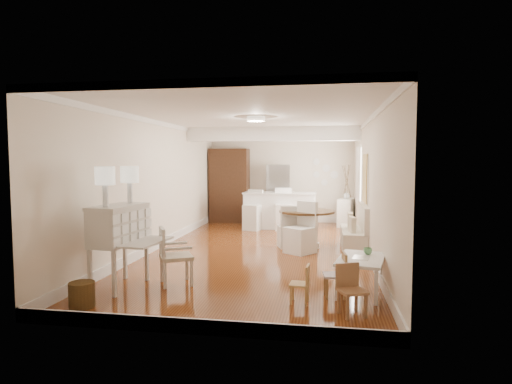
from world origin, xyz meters
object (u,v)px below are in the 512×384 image
(kids_chair_a, at_px, (299,284))
(pantry_cabinet, at_px, (229,186))
(sideboard, at_px, (346,212))
(kids_table, at_px, (361,275))
(secretary_bureau, at_px, (119,246))
(dining_table, at_px, (307,229))
(fridge, at_px, (290,194))
(breakfast_counter, at_px, (280,210))
(wicker_basket, at_px, (82,295))
(bar_stool_right, at_px, (284,209))
(kids_chair_c, at_px, (352,290))
(slip_chair_far, at_px, (289,226))
(bar_stool_left, at_px, (253,210))
(kids_chair_b, at_px, (335,275))
(slip_chair_near, at_px, (300,228))
(gustavian_armchair, at_px, (176,256))

(kids_chair_a, relative_size, pantry_cabinet, 0.23)
(sideboard, bearing_deg, kids_table, -77.55)
(secretary_bureau, relative_size, dining_table, 1.04)
(pantry_cabinet, height_order, fridge, pantry_cabinet)
(breakfast_counter, bearing_deg, wicker_basket, -105.11)
(fridge, bearing_deg, bar_stool_right, -92.52)
(kids_chair_c, distance_m, breakfast_counter, 6.91)
(slip_chair_far, relative_size, bar_stool_left, 0.85)
(kids_chair_a, bearing_deg, kids_chair_b, 129.88)
(kids_chair_b, distance_m, fridge, 7.18)
(bar_stool_right, bearing_deg, kids_chair_c, -86.20)
(kids_table, xyz_separation_m, pantry_cabinet, (-3.50, 6.83, 0.89))
(slip_chair_far, relative_size, fridge, 0.53)
(kids_table, relative_size, kids_chair_a, 1.95)
(slip_chair_near, xyz_separation_m, slip_chair_far, (-0.29, 0.56, -0.06))
(bar_stool_left, relative_size, pantry_cabinet, 0.48)
(kids_table, bearing_deg, secretary_bureau, -175.20)
(dining_table, xyz_separation_m, bar_stool_right, (-0.74, 2.34, 0.17))
(kids_chair_c, distance_m, dining_table, 4.19)
(breakfast_counter, bearing_deg, pantry_cabinet, 147.57)
(gustavian_armchair, height_order, slip_chair_far, slip_chair_far)
(wicker_basket, distance_m, slip_chair_far, 4.96)
(secretary_bureau, relative_size, sideboard, 1.48)
(kids_chair_b, distance_m, breakfast_counter, 6.17)
(slip_chair_far, bearing_deg, pantry_cabinet, -76.72)
(kids_chair_c, distance_m, slip_chair_far, 4.26)
(kids_chair_b, bearing_deg, kids_chair_a, -61.80)
(bar_stool_right, bearing_deg, slip_chair_near, -86.90)
(secretary_bureau, height_order, slip_chair_far, secretary_bureau)
(bar_stool_right, relative_size, pantry_cabinet, 0.51)
(slip_chair_far, bearing_deg, fridge, -102.90)
(fridge, bearing_deg, bar_stool_left, -122.86)
(slip_chair_far, bearing_deg, dining_table, 165.04)
(wicker_basket, distance_m, pantry_cabinet, 8.11)
(kids_chair_b, relative_size, breakfast_counter, 0.31)
(dining_table, bearing_deg, slip_chair_far, -177.64)
(slip_chair_far, height_order, fridge, fridge)
(slip_chair_near, height_order, sideboard, slip_chair_near)
(kids_chair_a, distance_m, fridge, 7.45)
(slip_chair_far, relative_size, sideboard, 1.11)
(wicker_basket, distance_m, slip_chair_near, 4.64)
(kids_chair_b, height_order, dining_table, dining_table)
(secretary_bureau, height_order, kids_chair_b, secretary_bureau)
(kids_table, height_order, kids_chair_a, kids_chair_a)
(kids_chair_c, xyz_separation_m, pantry_cabinet, (-3.32, 7.80, 0.83))
(kids_chair_a, xyz_separation_m, kids_chair_b, (0.48, 0.33, 0.06))
(kids_chair_a, relative_size, bar_stool_left, 0.48)
(dining_table, bearing_deg, slip_chair_near, -101.04)
(secretary_bureau, distance_m, slip_chair_far, 4.14)
(secretary_bureau, height_order, pantry_cabinet, pantry_cabinet)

